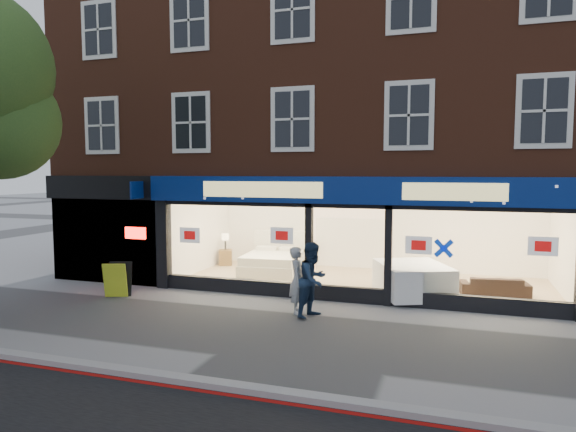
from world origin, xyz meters
The scene contains 12 objects.
ground centered at (0.00, 0.00, 0.00)m, with size 120.00×120.00×0.00m, color gray.
kerb_line centered at (0.00, -3.10, 0.01)m, with size 60.00×0.10×0.01m, color #8C0A07.
kerb_stone centered at (0.00, -2.90, 0.06)m, with size 60.00×0.25×0.12m, color gray.
showroom_floor centered at (0.00, 5.25, 0.05)m, with size 11.00×4.50×0.10m, color tan.
building centered at (-0.02, 6.93, 6.67)m, with size 19.00×8.26×10.30m.
display_bed centered at (-3.01, 5.71, 0.46)m, with size 2.04×2.40×1.28m.
bedside_table centered at (-5.10, 6.44, 0.38)m, with size 0.45×0.45×0.55m, color brown.
mattress_stack centered at (1.60, 4.00, 0.52)m, with size 2.38×2.61×0.83m.
sofa centered at (3.70, 4.59, 0.36)m, with size 1.76×0.69×0.51m, color black.
a_board centered at (-6.07, 1.62, 0.48)m, with size 0.63×0.41×0.97m, color #C5D726.
pedestrian_grey centered at (-0.94, 1.64, 0.81)m, with size 0.59×0.39×1.62m, color #A8ABB0.
pedestrian_blue centered at (-0.50, 1.45, 0.89)m, with size 0.86×0.67×1.78m, color #182A44.
Camera 1 is at (2.65, -10.04, 3.44)m, focal length 32.00 mm.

